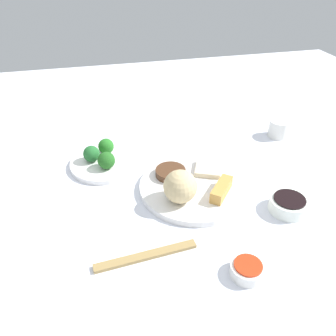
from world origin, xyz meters
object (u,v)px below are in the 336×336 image
(soy_sauce_bowl, at_px, (288,205))
(broccoli_plate, at_px, (106,163))
(chopsticks_pair, at_px, (146,256))
(sauce_ramekin_sweet_and_sour, at_px, (247,270))
(teacup, at_px, (279,129))
(main_plate, at_px, (195,187))

(soy_sauce_bowl, bearing_deg, broccoli_plate, -36.54)
(chopsticks_pair, bearing_deg, soy_sauce_bowl, -170.11)
(sauce_ramekin_sweet_and_sour, bearing_deg, chopsticks_pair, -25.89)
(sauce_ramekin_sweet_and_sour, height_order, teacup, teacup)
(sauce_ramekin_sweet_and_sour, xyz_separation_m, teacup, (-0.34, -0.50, 0.02))
(main_plate, bearing_deg, chopsticks_pair, 49.58)
(broccoli_plate, relative_size, soy_sauce_bowl, 2.22)
(broccoli_plate, relative_size, teacup, 3.12)
(soy_sauce_bowl, relative_size, sauce_ramekin_sweet_and_sour, 1.36)
(main_plate, bearing_deg, broccoli_plate, -38.41)
(chopsticks_pair, bearing_deg, broccoli_plate, -82.20)
(soy_sauce_bowl, bearing_deg, teacup, -115.26)
(main_plate, height_order, soy_sauce_bowl, soy_sauce_bowl)
(broccoli_plate, distance_m, soy_sauce_bowl, 0.51)
(broccoli_plate, relative_size, sauce_ramekin_sweet_and_sour, 3.01)
(broccoli_plate, height_order, sauce_ramekin_sweet_and_sour, sauce_ramekin_sweet_and_sour)
(soy_sauce_bowl, height_order, chopsticks_pair, soy_sauce_bowl)
(teacup, bearing_deg, main_plate, 30.57)
(main_plate, xyz_separation_m, teacup, (-0.36, -0.21, 0.02))
(broccoli_plate, distance_m, sauce_ramekin_sweet_and_sour, 0.51)
(sauce_ramekin_sweet_and_sour, bearing_deg, main_plate, -86.49)
(main_plate, relative_size, teacup, 4.44)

